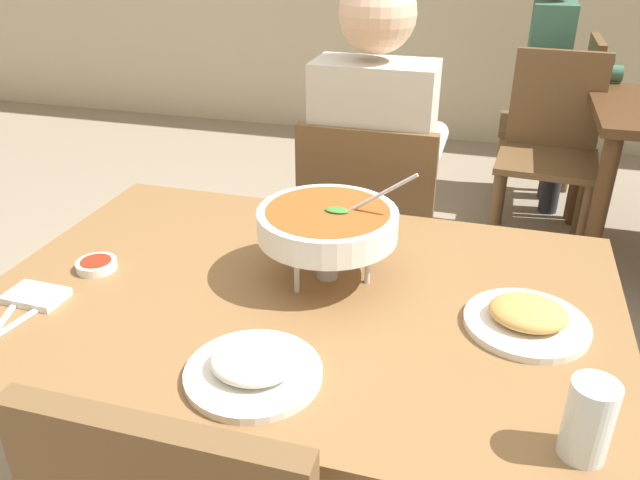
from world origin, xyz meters
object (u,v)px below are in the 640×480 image
at_px(drink_glass, 588,424).
at_px(chair_bg_corner, 550,140).
at_px(appetizer_plate, 527,317).
at_px(sauce_dish, 96,265).
at_px(rice_plate, 253,367).
at_px(dining_table_main, 301,331).
at_px(chair_diner_main, 369,235).
at_px(diner_main, 374,164).
at_px(patron_bg_left, 554,69).
at_px(curry_bowl, 328,224).
at_px(chair_bg_left, 563,114).

height_order(drink_glass, chair_bg_corner, chair_bg_corner).
xyz_separation_m(appetizer_plate, sauce_dish, (-0.93, -0.04, -0.01)).
bearing_deg(rice_plate, sauce_dish, 152.18).
bearing_deg(dining_table_main, chair_diner_main, 90.00).
bearing_deg(rice_plate, diner_main, 90.32).
distance_m(chair_bg_corner, patron_bg_left, 0.51).
xyz_separation_m(sauce_dish, chair_bg_corner, (1.08, 1.97, -0.23)).
distance_m(dining_table_main, diner_main, 0.77).
xyz_separation_m(diner_main, sauce_dish, (-0.47, -0.80, -0.01)).
distance_m(drink_glass, patron_bg_left, 2.70).
height_order(appetizer_plate, patron_bg_left, patron_bg_left).
bearing_deg(rice_plate, patron_bg_left, 77.49).
bearing_deg(chair_diner_main, diner_main, 90.00).
bearing_deg(drink_glass, dining_table_main, 149.56).
relative_size(diner_main, sauce_dish, 14.56).
xyz_separation_m(dining_table_main, curry_bowl, (0.04, 0.08, 0.23)).
height_order(diner_main, drink_glass, diner_main).
relative_size(curry_bowl, appetizer_plate, 1.39).
bearing_deg(chair_bg_corner, patron_bg_left, 90.93).
relative_size(dining_table_main, chair_diner_main, 1.47).
height_order(chair_bg_corner, patron_bg_left, patron_bg_left).
relative_size(drink_glass, chair_bg_left, 0.14).
distance_m(dining_table_main, appetizer_plate, 0.48).
bearing_deg(dining_table_main, chair_bg_corner, 72.60).
relative_size(chair_diner_main, patron_bg_left, 0.69).
height_order(diner_main, appetizer_plate, diner_main).
bearing_deg(drink_glass, chair_bg_corner, 88.24).
height_order(chair_diner_main, chair_bg_corner, same).
distance_m(chair_diner_main, drink_glass, 1.21).
bearing_deg(chair_bg_left, patron_bg_left, -164.27).
height_order(dining_table_main, chair_diner_main, chair_diner_main).
bearing_deg(curry_bowl, rice_plate, -94.97).
height_order(diner_main, sauce_dish, diner_main).
xyz_separation_m(chair_diner_main, appetizer_plate, (0.46, -0.73, 0.24)).
xyz_separation_m(dining_table_main, appetizer_plate, (0.46, 0.00, 0.12)).
bearing_deg(drink_glass, sauce_dish, 164.43).
distance_m(diner_main, sauce_dish, 0.93).
height_order(appetizer_plate, sauce_dish, appetizer_plate).
xyz_separation_m(drink_glass, chair_bg_corner, (0.07, 2.25, -0.28)).
bearing_deg(sauce_dish, rice_plate, -27.82).
height_order(rice_plate, patron_bg_left, patron_bg_left).
distance_m(drink_glass, chair_bg_left, 2.74).
relative_size(chair_diner_main, rice_plate, 3.75).
bearing_deg(dining_table_main, diner_main, 90.00).
bearing_deg(appetizer_plate, drink_glass, -76.39).
bearing_deg(dining_table_main, appetizer_plate, 0.38).
bearing_deg(curry_bowl, diner_main, 93.14).
height_order(dining_table_main, drink_glass, drink_glass).
xyz_separation_m(appetizer_plate, patron_bg_left, (0.14, 2.38, -0.00)).
distance_m(chair_diner_main, chair_bg_corner, 1.35).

